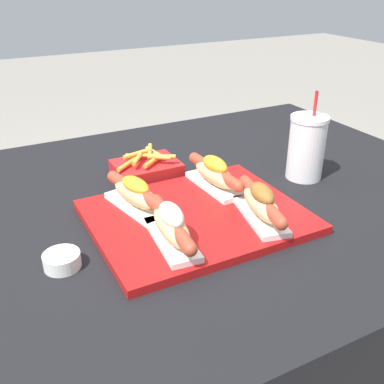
# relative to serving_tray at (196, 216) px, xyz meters

# --- Properties ---
(patio_table) EXTENTS (1.50, 1.03, 0.69)m
(patio_table) POSITION_rel_serving_tray_xyz_m (-0.01, 0.11, -0.35)
(patio_table) COLOR black
(patio_table) RESTS_ON ground_plane
(serving_tray) EXTENTS (0.43, 0.35, 0.02)m
(serving_tray) POSITION_rel_serving_tray_xyz_m (0.00, 0.00, 0.00)
(serving_tray) COLOR #B71414
(serving_tray) RESTS_ON patio_table
(hot_dog_0) EXTENTS (0.08, 0.21, 0.08)m
(hot_dog_0) POSITION_rel_serving_tray_xyz_m (-0.09, -0.08, 0.04)
(hot_dog_0) COLOR white
(hot_dog_0) RESTS_ON serving_tray
(hot_dog_1) EXTENTS (0.10, 0.21, 0.07)m
(hot_dog_1) POSITION_rel_serving_tray_xyz_m (0.11, -0.08, 0.04)
(hot_dog_1) COLOR white
(hot_dog_1) RESTS_ON serving_tray
(hot_dog_2) EXTENTS (0.09, 0.21, 0.07)m
(hot_dog_2) POSITION_rel_serving_tray_xyz_m (-0.10, 0.08, 0.04)
(hot_dog_2) COLOR white
(hot_dog_2) RESTS_ON serving_tray
(hot_dog_3) EXTENTS (0.07, 0.21, 0.08)m
(hot_dog_3) POSITION_rel_serving_tray_xyz_m (0.09, 0.09, 0.04)
(hot_dog_3) COLOR white
(hot_dog_3) RESTS_ON serving_tray
(sauce_bowl) EXTENTS (0.07, 0.07, 0.03)m
(sauce_bowl) POSITION_rel_serving_tray_xyz_m (-0.29, -0.03, 0.01)
(sauce_bowl) COLOR white
(sauce_bowl) RESTS_ON patio_table
(drink_cup) EXTENTS (0.09, 0.09, 0.22)m
(drink_cup) POSITION_rel_serving_tray_xyz_m (0.34, 0.07, 0.07)
(drink_cup) COLOR white
(drink_cup) RESTS_ON patio_table
(fries_basket) EXTENTS (0.16, 0.14, 0.06)m
(fries_basket) POSITION_rel_serving_tray_xyz_m (-0.01, 0.26, 0.01)
(fries_basket) COLOR red
(fries_basket) RESTS_ON patio_table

